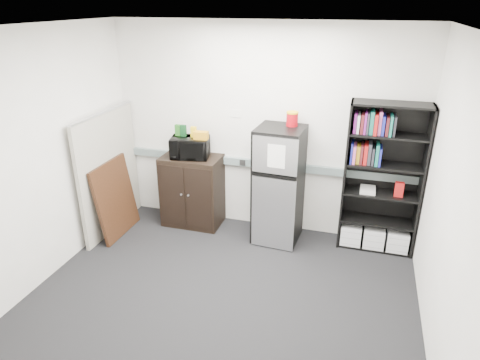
{
  "coord_description": "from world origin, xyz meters",
  "views": [
    {
      "loc": [
        1.24,
        -3.43,
        2.91
      ],
      "look_at": [
        -0.05,
        0.9,
        1.0
      ],
      "focal_mm": 32.0,
      "sensor_mm": 36.0,
      "label": 1
    }
  ],
  "objects_px": {
    "bookshelf": "(382,180)",
    "microwave": "(190,148)",
    "refrigerator": "(278,186)",
    "cubicle_partition": "(109,172)",
    "cabinet": "(192,191)"
  },
  "relations": [
    {
      "from": "bookshelf",
      "to": "microwave",
      "type": "bearing_deg",
      "value": -178.11
    },
    {
      "from": "microwave",
      "to": "refrigerator",
      "type": "relative_size",
      "value": 0.33
    },
    {
      "from": "cubicle_partition",
      "to": "cabinet",
      "type": "distance_m",
      "value": 1.12
    },
    {
      "from": "bookshelf",
      "to": "cabinet",
      "type": "bearing_deg",
      "value": -178.49
    },
    {
      "from": "bookshelf",
      "to": "cubicle_partition",
      "type": "height_order",
      "value": "bookshelf"
    },
    {
      "from": "microwave",
      "to": "refrigerator",
      "type": "xyz_separation_m",
      "value": [
        1.21,
        -0.06,
        -0.37
      ]
    },
    {
      "from": "cabinet",
      "to": "refrigerator",
      "type": "relative_size",
      "value": 0.65
    },
    {
      "from": "bookshelf",
      "to": "refrigerator",
      "type": "height_order",
      "value": "bookshelf"
    },
    {
      "from": "refrigerator",
      "to": "microwave",
      "type": "bearing_deg",
      "value": -179.46
    },
    {
      "from": "bookshelf",
      "to": "refrigerator",
      "type": "xyz_separation_m",
      "value": [
        -1.23,
        -0.14,
        -0.16
      ]
    },
    {
      "from": "microwave",
      "to": "refrigerator",
      "type": "bearing_deg",
      "value": -14.57
    },
    {
      "from": "bookshelf",
      "to": "cabinet",
      "type": "distance_m",
      "value": 2.47
    },
    {
      "from": "cabinet",
      "to": "refrigerator",
      "type": "distance_m",
      "value": 1.24
    },
    {
      "from": "bookshelf",
      "to": "cabinet",
      "type": "xyz_separation_m",
      "value": [
        -2.44,
        -0.06,
        -0.42
      ]
    },
    {
      "from": "cubicle_partition",
      "to": "microwave",
      "type": "relative_size",
      "value": 3.31
    }
  ]
}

